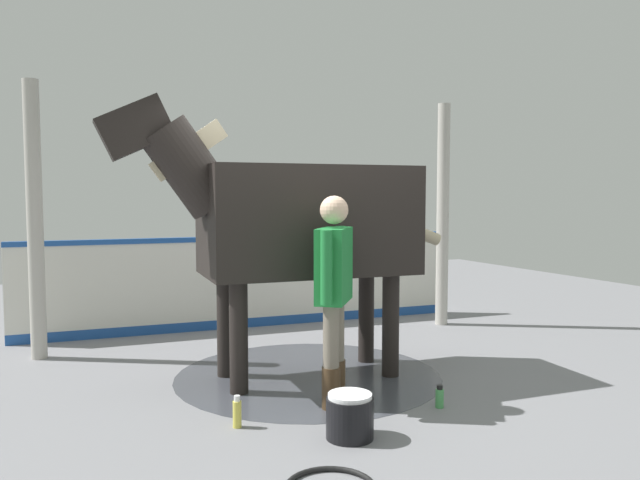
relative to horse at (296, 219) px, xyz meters
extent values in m
cube|color=gray|center=(0.12, 0.06, -1.49)|extent=(16.00, 16.00, 0.02)
cylinder|color=#42444C|center=(0.01, 0.11, -1.48)|extent=(2.50, 2.50, 0.00)
cube|color=silver|center=(-2.29, 0.31, -0.92)|extent=(0.54, 5.63, 1.12)
cube|color=#1E4C99|center=(-2.29, 0.31, -0.33)|extent=(0.56, 5.63, 0.06)
cube|color=#1E4C99|center=(-2.29, 0.31, -1.42)|extent=(0.55, 5.63, 0.12)
cylinder|color=#B7B2A8|center=(-1.77, -2.16, -0.05)|extent=(0.16, 0.16, 2.87)
cylinder|color=#B7B2A8|center=(-1.36, 2.66, -0.05)|extent=(0.16, 0.16, 2.87)
cube|color=black|center=(0.01, 0.11, -0.01)|extent=(1.15, 1.99, 0.99)
cylinder|color=black|center=(0.22, -0.63, -0.99)|extent=(0.16, 0.16, 0.98)
cylinder|color=black|center=(-0.32, -0.59, -0.99)|extent=(0.16, 0.16, 0.98)
cylinder|color=black|center=(0.34, 0.81, -0.99)|extent=(0.16, 0.16, 0.98)
cylinder|color=black|center=(-0.20, 0.86, -0.99)|extent=(0.16, 0.16, 0.98)
cylinder|color=black|center=(-0.08, -0.97, 0.46)|extent=(0.51, 0.85, 0.90)
cube|color=#C6B793|center=(-0.08, -0.97, 0.61)|extent=(0.12, 0.68, 0.55)
cube|color=black|center=(-0.12, -1.41, 0.78)|extent=(0.33, 0.67, 0.56)
cylinder|color=#C6B793|center=(0.10, 1.17, -0.11)|extent=(0.18, 0.71, 0.35)
cylinder|color=#47331E|center=(0.74, 0.04, -1.31)|extent=(0.15, 0.15, 0.34)
cylinder|color=slate|center=(0.74, 0.04, -0.89)|extent=(0.13, 0.13, 0.51)
cylinder|color=#47331E|center=(0.91, -0.09, -1.31)|extent=(0.15, 0.15, 0.34)
cylinder|color=slate|center=(0.91, -0.09, -0.89)|extent=(0.13, 0.13, 0.51)
cube|color=#1E7F38|center=(0.82, -0.02, -0.34)|extent=(0.52, 0.48, 0.60)
cylinder|color=#1E7F38|center=(0.59, 0.16, -0.32)|extent=(0.09, 0.09, 0.57)
cylinder|color=#1E7F38|center=(1.06, -0.21, -0.32)|extent=(0.09, 0.09, 0.57)
sphere|color=beige|center=(0.82, -0.02, 0.10)|extent=(0.23, 0.23, 0.23)
cylinder|color=black|center=(1.50, -0.24, -1.34)|extent=(0.34, 0.34, 0.29)
cylinder|color=white|center=(1.50, -0.24, -1.18)|extent=(0.31, 0.31, 0.03)
cylinder|color=#D8CC4C|center=(0.97, -0.89, -1.38)|extent=(0.06, 0.06, 0.20)
cylinder|color=white|center=(0.97, -0.89, -1.26)|extent=(0.04, 0.04, 0.04)
cylinder|color=#4CA559|center=(1.26, 0.71, -1.41)|extent=(0.07, 0.07, 0.15)
cylinder|color=black|center=(1.26, 0.71, -1.32)|extent=(0.05, 0.05, 0.03)
camera|label=1|loc=(5.24, -2.25, 0.23)|focal=34.81mm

